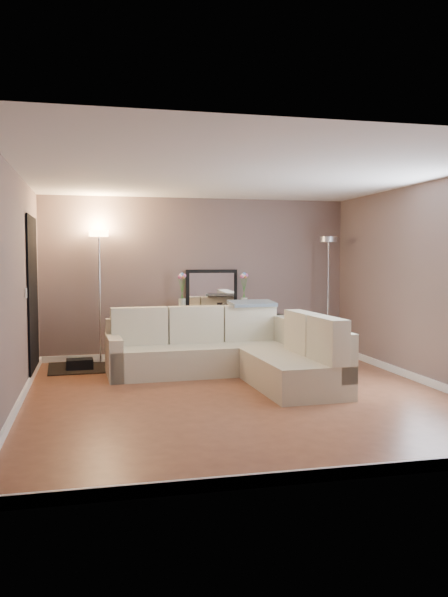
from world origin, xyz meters
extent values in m
cube|color=brown|center=(0.00, 0.00, -0.01)|extent=(5.00, 5.50, 0.01)
cube|color=white|center=(0.00, 0.00, 2.60)|extent=(5.00, 5.50, 0.01)
cube|color=#75605A|center=(0.00, 2.76, 1.30)|extent=(5.00, 0.02, 2.60)
cube|color=#75605A|center=(0.00, -2.76, 1.30)|extent=(5.00, 0.02, 2.60)
cube|color=#75605A|center=(-2.51, 0.00, 1.30)|extent=(0.02, 5.50, 2.60)
cube|color=#75605A|center=(2.51, 0.00, 1.30)|extent=(0.02, 5.50, 2.60)
cube|color=white|center=(0.00, 2.73, 0.05)|extent=(5.00, 0.03, 0.10)
cube|color=white|center=(0.00, -2.73, 0.05)|extent=(5.00, 0.03, 0.10)
cube|color=white|center=(-2.48, 0.00, 0.05)|extent=(0.03, 5.50, 0.10)
cube|color=white|center=(2.48, 0.00, 0.05)|extent=(0.03, 5.50, 0.10)
cube|color=black|center=(-2.48, 1.70, 1.10)|extent=(0.02, 1.20, 2.20)
cube|color=white|center=(-2.48, 0.85, 1.20)|extent=(0.02, 0.08, 0.12)
cube|color=beige|center=(-0.17, 1.40, 0.20)|extent=(2.68, 1.02, 0.41)
cube|color=beige|center=(-0.19, 1.76, 0.49)|extent=(2.65, 0.31, 0.57)
cube|color=beige|center=(-1.41, 1.35, 0.28)|extent=(0.22, 0.92, 0.57)
cube|color=beige|center=(0.74, 0.17, 0.20)|extent=(0.98, 1.66, 0.41)
cube|color=beige|center=(1.08, 0.64, 0.49)|extent=(0.31, 2.55, 0.57)
cube|color=beige|center=(-1.05, 1.61, 0.67)|extent=(0.80, 0.26, 0.53)
cube|color=beige|center=(-0.23, 1.65, 0.67)|extent=(0.80, 0.26, 0.53)
cube|color=beige|center=(0.58, 1.68, 0.67)|extent=(0.80, 0.26, 0.53)
cube|color=beige|center=(0.97, 0.48, 0.67)|extent=(0.25, 0.74, 0.53)
cube|color=beige|center=(1.01, -0.28, 0.67)|extent=(0.25, 0.74, 0.53)
cube|color=slate|center=(0.63, 1.70, 0.96)|extent=(0.70, 0.45, 0.09)
cube|color=black|center=(0.22, 2.54, 0.72)|extent=(1.21, 0.34, 0.04)
cube|color=black|center=(-0.33, 2.42, 0.35)|extent=(0.04, 0.04, 0.70)
cube|color=black|center=(-0.33, 2.68, 0.35)|extent=(0.04, 0.04, 0.70)
cube|color=black|center=(0.78, 2.40, 0.35)|extent=(0.04, 0.04, 0.70)
cube|color=black|center=(0.78, 2.66, 0.35)|extent=(0.04, 0.04, 0.70)
cube|color=black|center=(0.22, 2.54, 0.17)|extent=(1.13, 0.32, 0.03)
cube|color=#BF3333|center=(-0.27, 2.55, 0.27)|extent=(0.03, 0.15, 0.18)
cube|color=#3359A5|center=(-0.23, 2.55, 0.28)|extent=(0.04, 0.15, 0.19)
cube|color=gold|center=(-0.19, 2.55, 0.29)|extent=(0.04, 0.15, 0.21)
cube|color=#3F7F4C|center=(-0.14, 2.55, 0.27)|extent=(0.05, 0.15, 0.18)
cube|color=#994C99|center=(-0.10, 2.54, 0.28)|extent=(0.03, 0.15, 0.19)
cube|color=orange|center=(-0.06, 2.54, 0.29)|extent=(0.04, 0.15, 0.21)
cube|color=#262626|center=(-0.02, 2.54, 0.27)|extent=(0.04, 0.15, 0.18)
cube|color=#4C99B2|center=(0.03, 2.54, 0.28)|extent=(0.05, 0.15, 0.19)
cube|color=#B2A58C|center=(0.08, 2.54, 0.29)|extent=(0.03, 0.15, 0.21)
cube|color=brown|center=(0.12, 2.54, 0.27)|extent=(0.04, 0.15, 0.18)
cube|color=navy|center=(0.16, 2.54, 0.28)|extent=(0.04, 0.15, 0.19)
cube|color=gold|center=(0.21, 2.54, 0.29)|extent=(0.05, 0.15, 0.21)
cube|color=black|center=(0.22, 2.70, 1.11)|extent=(0.85, 0.05, 0.67)
cube|color=white|center=(0.22, 2.68, 1.11)|extent=(0.74, 0.02, 0.56)
cube|color=gold|center=(0.11, 2.51, 0.78)|extent=(0.17, 0.11, 0.04)
cube|color=black|center=(0.39, 2.49, 0.83)|extent=(0.09, 0.02, 0.12)
cube|color=black|center=(0.50, 2.49, 0.82)|extent=(0.07, 0.02, 0.10)
cylinder|color=silver|center=(-0.29, 2.55, 0.88)|extent=(0.11, 0.11, 0.22)
cylinder|color=#38722D|center=(-0.31, 2.55, 1.14)|extent=(0.09, 0.01, 0.38)
sphere|color=#E5598C|center=(-0.33, 2.55, 1.33)|extent=(0.07, 0.07, 0.06)
cylinder|color=#38722D|center=(-0.30, 2.55, 1.15)|extent=(0.05, 0.01, 0.41)
sphere|color=white|center=(-0.31, 2.55, 1.35)|extent=(0.07, 0.07, 0.06)
cylinder|color=#38722D|center=(-0.29, 2.55, 1.15)|extent=(0.01, 0.01, 0.43)
sphere|color=#598CE5|center=(-0.29, 2.55, 1.37)|extent=(0.07, 0.07, 0.06)
cylinder|color=#38722D|center=(-0.28, 2.55, 1.14)|extent=(0.05, 0.01, 0.39)
sphere|color=#E58C4C|center=(-0.27, 2.55, 1.33)|extent=(0.07, 0.07, 0.06)
cylinder|color=#38722D|center=(-0.27, 2.55, 1.15)|extent=(0.09, 0.01, 0.40)
sphere|color=#D866B2|center=(-0.25, 2.55, 1.35)|extent=(0.07, 0.07, 0.06)
cylinder|color=silver|center=(0.73, 2.53, 0.88)|extent=(0.11, 0.11, 0.22)
cylinder|color=#38722D|center=(0.71, 2.53, 1.14)|extent=(0.09, 0.01, 0.38)
sphere|color=#E5598C|center=(0.69, 2.53, 1.33)|extent=(0.07, 0.07, 0.06)
cylinder|color=#38722D|center=(0.72, 2.53, 1.15)|extent=(0.05, 0.01, 0.41)
sphere|color=white|center=(0.71, 2.53, 1.35)|extent=(0.07, 0.07, 0.06)
cylinder|color=#38722D|center=(0.73, 2.53, 1.15)|extent=(0.01, 0.01, 0.43)
sphere|color=#598CE5|center=(0.73, 2.53, 1.37)|extent=(0.07, 0.07, 0.06)
cylinder|color=#38722D|center=(0.74, 2.53, 1.14)|extent=(0.05, 0.01, 0.39)
sphere|color=#E58C4C|center=(0.75, 2.53, 1.33)|extent=(0.07, 0.07, 0.06)
cylinder|color=#38722D|center=(0.75, 2.53, 1.15)|extent=(0.09, 0.01, 0.40)
sphere|color=#D866B2|center=(0.76, 2.53, 1.35)|extent=(0.07, 0.07, 0.06)
cylinder|color=silver|center=(-1.58, 2.57, 0.02)|extent=(0.28, 0.28, 0.03)
cylinder|color=silver|center=(-1.58, 2.57, 0.99)|extent=(0.03, 0.03, 1.95)
cylinder|color=#FFBF72|center=(-1.58, 2.57, 2.01)|extent=(0.30, 0.30, 0.09)
cylinder|color=silver|center=(2.09, 2.28, 0.02)|extent=(0.28, 0.28, 0.03)
cylinder|color=silver|center=(2.09, 2.28, 0.96)|extent=(0.03, 0.03, 1.88)
cylinder|color=silver|center=(2.09, 2.28, 1.93)|extent=(0.30, 0.30, 0.09)
cube|color=black|center=(-1.67, 2.17, 0.01)|extent=(1.39, 1.07, 0.02)
cube|color=black|center=(-1.88, 2.03, 0.04)|extent=(0.39, 0.29, 0.25)
camera|label=1|loc=(-1.68, -6.62, 1.63)|focal=35.00mm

